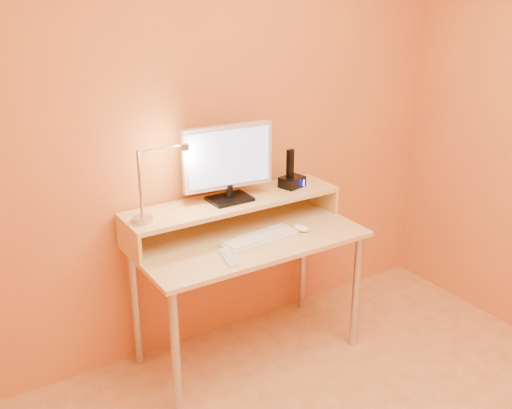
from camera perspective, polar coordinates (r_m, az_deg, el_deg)
wall_back at (r=3.18m, az=-3.84°, el=7.64°), size 3.00×0.04×2.50m
desk_leg_fl at (r=2.86m, az=-7.72°, el=-14.15°), size 0.04×0.04×0.69m
desk_leg_fr at (r=3.38m, az=9.60°, el=-8.28°), size 0.04×0.04×0.69m
desk_leg_bl at (r=3.25m, az=-11.49°, el=-9.66°), size 0.04×0.04×0.69m
desk_leg_br at (r=3.72m, az=4.51°, el=-5.15°), size 0.04×0.04×0.69m
desk_lower at (r=3.10m, az=-0.75°, el=-3.35°), size 1.20×0.60×0.02m
shelf_riser_left at (r=2.96m, az=-12.14°, el=-3.39°), size 0.02×0.30×0.14m
shelf_riser_right at (r=3.49m, az=6.23°, el=0.88°), size 0.02×0.30×0.14m
desk_shelf at (r=3.15m, az=-2.19°, el=0.26°), size 1.20×0.30×0.02m
monitor_foot at (r=3.13m, az=-2.55°, el=0.55°), size 0.22×0.16×0.02m
monitor_neck at (r=3.12m, az=-2.56°, el=1.30°), size 0.04×0.04×0.07m
monitor_panel at (r=3.07m, az=-2.71°, el=4.60°), size 0.49×0.09×0.33m
monitor_back at (r=3.09m, az=-2.93°, el=4.71°), size 0.44×0.06×0.28m
monitor_screen at (r=3.05m, az=-2.54°, el=4.52°), size 0.44×0.05×0.29m
lamp_base at (r=2.91m, az=-10.85°, el=-1.44°), size 0.10×0.10×0.02m
lamp_post at (r=2.85m, az=-11.10°, el=1.86°), size 0.01×0.01×0.33m
lamp_arm at (r=2.84m, az=-9.08°, el=5.44°), size 0.24×0.01×0.01m
lamp_head at (r=2.89m, az=-6.88°, el=5.53°), size 0.04×0.04×0.03m
lamp_bulb at (r=2.90m, az=-6.87°, el=5.22°), size 0.03×0.03×0.00m
phone_dock at (r=3.33m, az=3.47°, el=2.19°), size 0.15×0.13×0.06m
phone_handset at (r=3.29m, az=3.30°, el=3.96°), size 0.05×0.03×0.16m
phone_led at (r=3.32m, az=4.62°, el=2.08°), size 0.01×0.00×0.04m
keyboard at (r=3.04m, az=0.34°, el=-3.34°), size 0.43×0.17×0.02m
mouse at (r=3.16m, az=4.33°, el=-2.28°), size 0.08×0.11×0.03m
remote_control at (r=2.85m, az=-2.65°, el=-5.12°), size 0.09×0.19×0.02m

